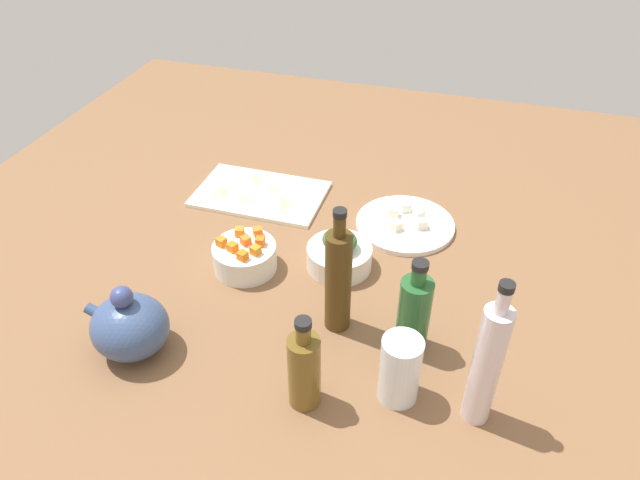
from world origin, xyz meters
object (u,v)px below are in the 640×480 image
at_px(bowl_greens, 339,257).
at_px(bottle_1, 304,369).
at_px(bowl_carrots, 245,257).
at_px(plate_tofu, 405,224).
at_px(bottle_3, 338,280).
at_px(teapot, 129,326).
at_px(bottle_2, 487,364).
at_px(bottle_0, 414,313).
at_px(drinking_glass_0, 400,369).
at_px(cutting_board, 260,194).

distance_m(bowl_greens, bottle_1, 0.36).
relative_size(bowl_carrots, bottle_1, 0.72).
xyz_separation_m(bowl_greens, bowl_carrots, (0.19, 0.06, 0.00)).
relative_size(plate_tofu, bowl_carrots, 1.71).
bearing_deg(bottle_3, teapot, 26.75).
xyz_separation_m(plate_tofu, bowl_greens, (0.11, 0.18, 0.02)).
xyz_separation_m(bowl_greens, bottle_2, (-0.31, 0.30, 0.10)).
relative_size(bowl_carrots, bottle_0, 0.68).
relative_size(bottle_2, bottle_3, 1.08).
bearing_deg(bowl_greens, drinking_glass_0, 121.98).
height_order(cutting_board, bottle_2, bottle_2).
relative_size(bowl_carrots, drinking_glass_0, 1.04).
bearing_deg(bowl_greens, bottle_3, 104.40).
distance_m(plate_tofu, bowl_carrots, 0.39).
bearing_deg(drinking_glass_0, bottle_2, 179.13).
bearing_deg(bowl_greens, cutting_board, -38.16).
distance_m(bowl_greens, bottle_0, 0.26).
relative_size(plate_tofu, teapot, 1.47).
bearing_deg(bowl_greens, plate_tofu, -120.31).
distance_m(bottle_0, bottle_3, 0.15).
xyz_separation_m(bowl_greens, bottle_0, (-0.18, 0.18, 0.06)).
bearing_deg(bowl_greens, bowl_carrots, 18.12).
xyz_separation_m(bottle_1, drinking_glass_0, (-0.15, -0.06, -0.01)).
bearing_deg(drinking_glass_0, teapot, 4.70).
bearing_deg(plate_tofu, bottle_0, 101.93).
bearing_deg(cutting_board, bowl_carrots, 105.33).
bearing_deg(bottle_3, bowl_carrots, -23.92).
height_order(cutting_board, bottle_1, bottle_1).
bearing_deg(plate_tofu, teapot, 52.29).
bearing_deg(bottle_0, bowl_carrots, -17.34).
relative_size(cutting_board, bottle_2, 1.10).
relative_size(plate_tofu, bottle_3, 0.87).
bearing_deg(plate_tofu, bottle_1, 82.61).
bearing_deg(bottle_0, teapot, 17.97).
height_order(bowl_greens, teapot, teapot).
xyz_separation_m(plate_tofu, teapot, (0.40, 0.52, 0.05)).
height_order(bowl_carrots, drinking_glass_0, drinking_glass_0).
bearing_deg(bottle_1, bottle_2, -168.88).
distance_m(bottle_2, drinking_glass_0, 0.14).
distance_m(bowl_carrots, bottle_0, 0.40).
xyz_separation_m(cutting_board, drinking_glass_0, (-0.45, 0.50, 0.06)).
distance_m(teapot, bottle_0, 0.50).
bearing_deg(teapot, bottle_2, -176.47).
xyz_separation_m(bowl_carrots, bottle_2, (-0.50, 0.23, 0.09)).
bearing_deg(drinking_glass_0, bottle_0, -90.44).
height_order(cutting_board, bowl_carrots, bowl_carrots).
relative_size(bowl_greens, bottle_3, 0.52).
distance_m(bottle_0, bottle_1, 0.23).
relative_size(teapot, bottle_0, 0.79).
bearing_deg(bottle_3, bottle_0, 174.37).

